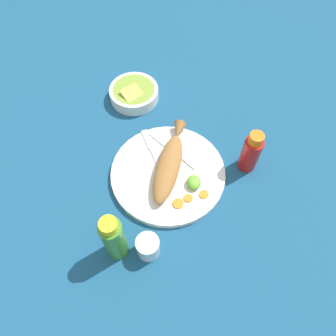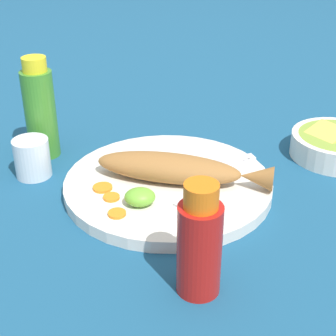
# 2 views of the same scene
# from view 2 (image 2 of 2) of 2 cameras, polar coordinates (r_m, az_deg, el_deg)

# --- Properties ---
(ground_plane) EXTENTS (4.00, 4.00, 0.00)m
(ground_plane) POSITION_cam_2_polar(r_m,az_deg,el_deg) (0.80, 0.00, -2.40)
(ground_plane) COLOR navy
(main_plate) EXTENTS (0.32, 0.32, 0.02)m
(main_plate) POSITION_cam_2_polar(r_m,az_deg,el_deg) (0.79, 0.00, -1.84)
(main_plate) COLOR silver
(main_plate) RESTS_ON ground_plane
(fried_fish) EXTENTS (0.27, 0.12, 0.04)m
(fried_fish) POSITION_cam_2_polar(r_m,az_deg,el_deg) (0.77, 0.99, -0.07)
(fried_fish) COLOR #996633
(fried_fish) RESTS_ON main_plate
(fork_near) EXTENTS (0.18, 0.07, 0.00)m
(fork_near) POSITION_cam_2_polar(r_m,az_deg,el_deg) (0.83, 4.68, 0.40)
(fork_near) COLOR silver
(fork_near) RESTS_ON main_plate
(fork_far) EXTENTS (0.15, 0.14, 0.00)m
(fork_far) POSITION_cam_2_polar(r_m,az_deg,el_deg) (0.79, 6.07, -1.16)
(fork_far) COLOR silver
(fork_far) RESTS_ON main_plate
(carrot_slice_near) EXTENTS (0.03, 0.03, 0.00)m
(carrot_slice_near) POSITION_cam_2_polar(r_m,az_deg,el_deg) (0.77, -7.26, -2.17)
(carrot_slice_near) COLOR orange
(carrot_slice_near) RESTS_ON main_plate
(carrot_slice_mid) EXTENTS (0.02, 0.02, 0.00)m
(carrot_slice_mid) POSITION_cam_2_polar(r_m,az_deg,el_deg) (0.74, -6.29, -3.24)
(carrot_slice_mid) COLOR orange
(carrot_slice_mid) RESTS_ON main_plate
(carrot_slice_far) EXTENTS (0.03, 0.03, 0.00)m
(carrot_slice_far) POSITION_cam_2_polar(r_m,az_deg,el_deg) (0.71, -5.68, -5.04)
(carrot_slice_far) COLOR orange
(carrot_slice_far) RESTS_ON main_plate
(lime_wedge_main) EXTENTS (0.04, 0.04, 0.02)m
(lime_wedge_main) POSITION_cam_2_polar(r_m,az_deg,el_deg) (0.72, -3.13, -3.22)
(lime_wedge_main) COLOR #6BB233
(lime_wedge_main) RESTS_ON main_plate
(hot_sauce_bottle_red) EXTENTS (0.05, 0.05, 0.14)m
(hot_sauce_bottle_red) POSITION_cam_2_polar(r_m,az_deg,el_deg) (0.57, 3.51, -8.36)
(hot_sauce_bottle_red) COLOR #B21914
(hot_sauce_bottle_red) RESTS_ON ground_plane
(hot_sauce_bottle_green) EXTENTS (0.05, 0.05, 0.17)m
(hot_sauce_bottle_green) POSITION_cam_2_polar(r_m,az_deg,el_deg) (0.89, -13.99, 6.20)
(hot_sauce_bottle_green) COLOR #3D8428
(hot_sauce_bottle_green) RESTS_ON ground_plane
(salt_cup) EXTENTS (0.06, 0.06, 0.06)m
(salt_cup) POSITION_cam_2_polar(r_m,az_deg,el_deg) (0.85, -14.79, 0.85)
(salt_cup) COLOR silver
(salt_cup) RESTS_ON ground_plane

